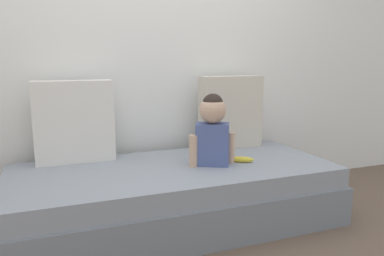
{
  "coord_description": "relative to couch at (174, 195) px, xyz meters",
  "views": [
    {
      "loc": [
        -0.72,
        -2.22,
        1.09
      ],
      "look_at": [
        0.13,
        0.0,
        0.65
      ],
      "focal_mm": 34.15,
      "sensor_mm": 36.0,
      "label": 1
    }
  ],
  "objects": [
    {
      "name": "throw_pillow_right",
      "position": [
        0.6,
        0.37,
        0.49
      ],
      "size": [
        0.5,
        0.16,
        0.57
      ],
      "primitive_type": "cube",
      "color": "beige",
      "rests_on": "couch"
    },
    {
      "name": "ground_plane",
      "position": [
        0.0,
        0.0,
        -0.19
      ],
      "size": [
        12.0,
        12.0,
        0.0
      ],
      "primitive_type": "plane",
      "color": "brown"
    },
    {
      "name": "banana",
      "position": [
        0.46,
        -0.07,
        0.22
      ],
      "size": [
        0.17,
        0.12,
        0.04
      ],
      "primitive_type": "ellipsoid",
      "rotation": [
        0.0,
        0.0,
        -0.51
      ],
      "color": "yellow",
      "rests_on": "couch"
    },
    {
      "name": "couch",
      "position": [
        0.0,
        0.0,
        0.0
      ],
      "size": [
        2.17,
        0.94,
        0.4
      ],
      "color": "gray",
      "rests_on": "ground"
    },
    {
      "name": "throw_pillow_left",
      "position": [
        -0.6,
        0.37,
        0.48
      ],
      "size": [
        0.52,
        0.16,
        0.56
      ],
      "primitive_type": "cube",
      "color": "silver",
      "rests_on": "couch"
    },
    {
      "name": "back_wall",
      "position": [
        0.0,
        0.6,
        0.94
      ],
      "size": [
        5.37,
        0.1,
        2.27
      ],
      "primitive_type": "cube",
      "color": "white",
      "rests_on": "ground"
    },
    {
      "name": "toddler",
      "position": [
        0.25,
        -0.05,
        0.45
      ],
      "size": [
        0.33,
        0.22,
        0.48
      ],
      "color": "#4C5B93",
      "rests_on": "couch"
    }
  ]
}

